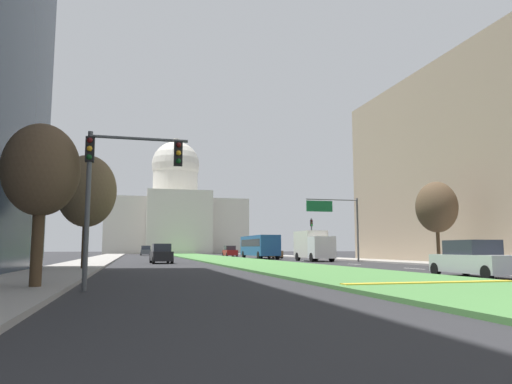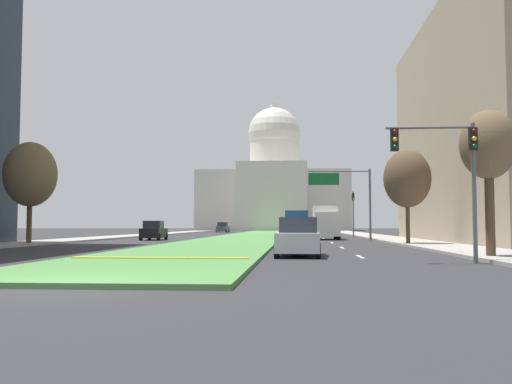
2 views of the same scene
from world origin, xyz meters
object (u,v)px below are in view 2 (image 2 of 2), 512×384
(sedan_distant, at_px, (316,230))
(sedan_far_horizon, at_px, (295,229))
(overhead_guide_sign, at_px, (346,189))
(city_bus, at_px, (297,222))
(sedan_lead_stopped, at_px, (299,238))
(traffic_light_far_right, at_px, (353,208))
(capitol_building, at_px, (274,190))
(traffic_light_near_right, at_px, (450,161))
(box_truck_delivery, at_px, (326,222))
(sedan_midblock, at_px, (154,231))
(sedan_very_far, at_px, (223,228))
(street_tree_right_near, at_px, (488,147))
(street_tree_right_mid, at_px, (407,179))
(street_tree_left_mid, at_px, (30,175))

(sedan_distant, distance_m, sedan_far_horizon, 15.95)
(overhead_guide_sign, distance_m, city_bus, 15.59)
(overhead_guide_sign, relative_size, sedan_lead_stopped, 1.38)
(traffic_light_far_right, relative_size, sedan_lead_stopped, 1.10)
(capitol_building, xyz_separation_m, overhead_guide_sign, (9.83, -83.74, -5.27))
(traffic_light_far_right, bearing_deg, traffic_light_near_right, -91.14)
(traffic_light_far_right, xyz_separation_m, box_truck_delivery, (-3.69, -10.05, -1.64))
(traffic_light_far_right, bearing_deg, sedan_midblock, -146.10)
(sedan_far_horizon, distance_m, sedan_very_far, 21.43)
(street_tree_right_near, bearing_deg, street_tree_right_mid, 90.87)
(traffic_light_near_right, relative_size, sedan_lead_stopped, 1.10)
(street_tree_right_mid, relative_size, sedan_midblock, 1.54)
(traffic_light_near_right, relative_size, sedan_midblock, 1.20)
(capitol_building, distance_m, street_tree_right_near, 111.91)
(overhead_guide_sign, distance_m, sedan_far_horizon, 33.53)
(overhead_guide_sign, xyz_separation_m, sedan_lead_stopped, (-4.52, -25.37, -3.83))
(sedan_lead_stopped, distance_m, box_truck_delivery, 28.15)
(sedan_far_horizon, bearing_deg, traffic_light_far_right, -71.80)
(overhead_guide_sign, height_order, box_truck_delivery, overhead_guide_sign)
(traffic_light_far_right, bearing_deg, street_tree_right_mid, -87.37)
(sedan_midblock, height_order, city_bus, city_bus)
(sedan_lead_stopped, height_order, box_truck_delivery, box_truck_delivery)
(capitol_building, height_order, sedan_distant, capitol_building)
(sedan_very_far, bearing_deg, sedan_far_horizon, -51.74)
(traffic_light_near_right, bearing_deg, overhead_guide_sign, 92.12)
(capitol_building, relative_size, traffic_light_far_right, 6.79)
(city_bus, bearing_deg, capitol_building, 94.39)
(sedan_lead_stopped, bearing_deg, traffic_light_near_right, -37.43)
(street_tree_left_mid, xyz_separation_m, city_bus, (18.56, 28.25, -3.13))
(sedan_midblock, xyz_separation_m, sedan_very_far, (-0.29, 50.32, 0.04))
(traffic_light_near_right, bearing_deg, sedan_lead_stopped, 142.57)
(overhead_guide_sign, bearing_deg, sedan_distant, 97.17)
(traffic_light_far_right, xyz_separation_m, street_tree_left_mid, (-25.02, -26.29, 1.59))
(street_tree_right_near, xyz_separation_m, sedan_midblock, (-21.02, 26.75, -3.81))
(street_tree_right_near, relative_size, box_truck_delivery, 0.96)
(traffic_light_far_right, distance_m, street_tree_right_near, 40.00)
(street_tree_right_near, xyz_separation_m, street_tree_left_mid, (-26.39, 13.66, 0.27))
(sedan_lead_stopped, bearing_deg, sedan_distant, 86.84)
(overhead_guide_sign, height_order, sedan_far_horizon, overhead_guide_sign)
(street_tree_right_near, relative_size, sedan_midblock, 1.43)
(capitol_building, height_order, sedan_lead_stopped, capitol_building)
(box_truck_delivery, bearing_deg, city_bus, 102.99)
(sedan_lead_stopped, bearing_deg, street_tree_left_mid, 147.64)
(street_tree_right_mid, xyz_separation_m, box_truck_delivery, (-4.83, 14.59, -2.93))
(street_tree_left_mid, distance_m, sedan_distant, 37.48)
(traffic_light_far_right, distance_m, street_tree_right_mid, 24.70)
(sedan_far_horizon, bearing_deg, sedan_midblock, -111.19)
(overhead_guide_sign, bearing_deg, city_bus, 107.15)
(traffic_light_far_right, distance_m, sedan_distant, 6.62)
(street_tree_right_near, bearing_deg, street_tree_left_mid, 152.63)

